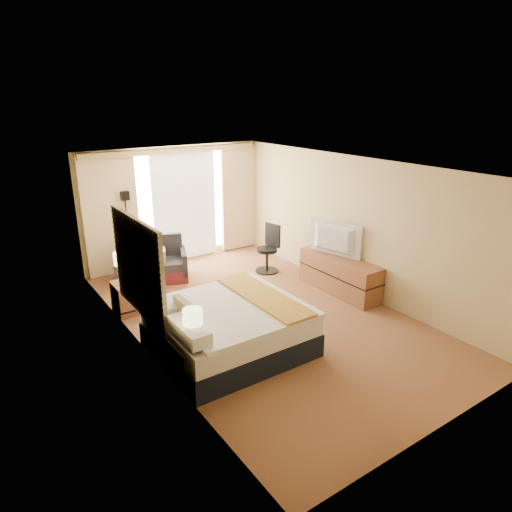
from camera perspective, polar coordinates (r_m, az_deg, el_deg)
floor at (r=8.04m, az=0.73°, el=-7.42°), size 4.20×7.00×0.02m
ceiling at (r=7.24m, az=0.82°, el=11.24°), size 4.20×7.00×0.02m
wall_back at (r=10.50m, az=-10.31°, el=6.30°), size 4.20×0.02×2.60m
wall_front at (r=5.30m, az=23.30°, el=-8.45°), size 4.20×0.02×2.60m
wall_left at (r=6.63m, az=-14.27°, el=-1.79°), size 0.02×7.00×2.60m
wall_right at (r=8.86m, az=11.99°, el=3.76°), size 0.02×7.00×2.60m
headboard at (r=6.83m, az=-14.54°, el=-1.37°), size 0.06×1.85×1.50m
nightstand_left at (r=6.29m, az=-8.00°, el=-13.04°), size 0.45×0.52×0.55m
nightstand_right at (r=8.36m, az=-15.74°, el=-5.01°), size 0.45×0.52×0.55m
media_dresser at (r=8.98m, az=10.37°, el=-2.33°), size 0.50×1.80×0.70m
window at (r=10.57m, az=-9.01°, el=6.57°), size 2.30×0.02×2.30m
curtains at (r=10.37m, az=-10.10°, el=6.77°), size 4.12×0.19×2.56m
bed at (r=6.87m, az=-3.46°, el=-8.92°), size 2.09×1.91×1.02m
loveseat at (r=9.70m, az=-12.89°, el=-1.20°), size 1.61×1.23×0.89m
floor_lamp at (r=9.93m, az=-15.87°, el=4.86°), size 0.23×0.23×1.78m
desk_chair at (r=9.86m, az=1.60°, el=0.67°), size 0.50×0.50×1.04m
lamp_left at (r=5.89m, az=-7.92°, el=-7.70°), size 0.26×0.26×0.54m
lamp_right at (r=8.16m, az=-16.49°, el=-0.38°), size 0.26×0.26×0.55m
tissue_box at (r=6.20m, az=-7.48°, el=-10.06°), size 0.12×0.12×0.10m
telephone at (r=8.35m, az=-16.04°, el=-2.78°), size 0.20×0.18×0.06m
television at (r=8.86m, az=9.48°, el=2.06°), size 0.43×1.13×0.65m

